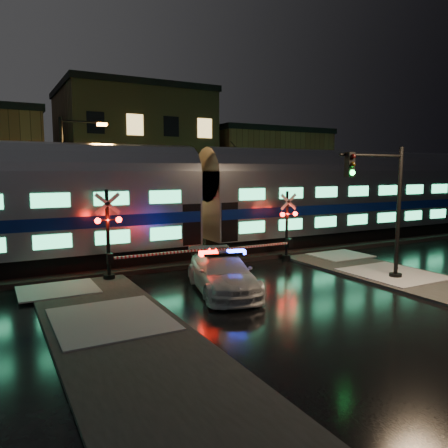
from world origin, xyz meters
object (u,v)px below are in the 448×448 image
(police_car, at_px, (222,273))
(crossing_signal_right, at_px, (282,233))
(streetlight, at_px, (68,178))
(traffic_light, at_px, (385,211))
(crossing_signal_left, at_px, (117,243))

(police_car, distance_m, crossing_signal_right, 6.94)
(police_car, distance_m, streetlight, 11.91)
(crossing_signal_right, xyz_separation_m, streetlight, (-9.81, 6.70, 2.93))
(police_car, height_order, streetlight, streetlight)
(police_car, relative_size, traffic_light, 0.96)
(police_car, height_order, crossing_signal_left, crossing_signal_left)
(traffic_light, bearing_deg, crossing_signal_left, 161.00)
(traffic_light, bearing_deg, streetlight, 142.21)
(crossing_signal_right, bearing_deg, crossing_signal_left, 179.96)
(streetlight, bearing_deg, crossing_signal_right, -34.34)
(police_car, bearing_deg, streetlight, 124.88)
(traffic_light, bearing_deg, crossing_signal_right, 111.99)
(crossing_signal_left, relative_size, traffic_light, 0.97)
(crossing_signal_left, xyz_separation_m, traffic_light, (10.04, -5.81, 1.45))
(crossing_signal_left, distance_m, traffic_light, 11.70)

